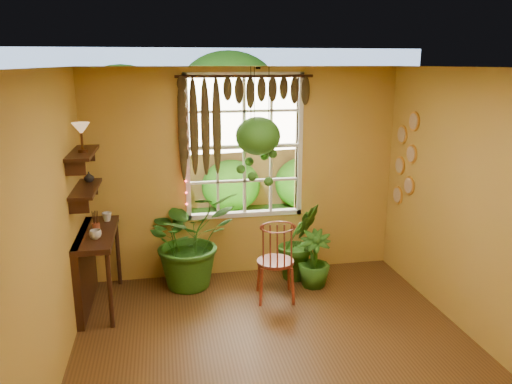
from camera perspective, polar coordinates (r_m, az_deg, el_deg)
floor at (r=4.92m, az=3.37°, el=-19.35°), size 4.50×4.50×0.00m
ceiling at (r=4.08m, az=3.94°, el=13.97°), size 4.50×4.50×0.00m
wall_back at (r=6.44m, az=-1.29°, el=2.09°), size 4.00×0.00×4.00m
wall_left at (r=4.30m, az=-23.30°, el=-5.54°), size 0.00×4.50×4.50m
wall_right at (r=5.16m, az=25.70°, el=-2.54°), size 0.00×4.50×4.50m
window at (r=6.40m, az=-1.36°, el=5.21°), size 1.52×0.10×1.86m
valance_vine at (r=6.20m, az=-1.99°, el=10.28°), size 1.70×0.12×1.10m
string_lights at (r=6.22m, az=-8.17°, el=5.27°), size 0.03×0.03×1.54m
wall_plates at (r=6.59m, az=16.67°, el=3.54°), size 0.04×0.32×1.10m
counter_ledge at (r=6.03m, az=-18.53°, el=-7.50°), size 0.40×1.20×0.90m
shelf_lower at (r=5.77m, az=-18.87°, el=0.35°), size 0.25×0.90×0.04m
shelf_upper at (r=5.69m, az=-19.20°, el=4.25°), size 0.25×0.90×0.04m
backyard at (r=10.99m, az=-4.03°, el=6.93°), size 14.00×10.00×12.00m
windsor_chair at (r=5.97m, az=2.26°, el=-9.15°), size 0.49×0.51×1.18m
potted_plant_left at (r=6.27m, az=-7.54°, el=-5.33°), size 1.40×1.33×1.24m
potted_plant_mid at (r=6.49m, az=4.94°, el=-5.63°), size 0.64×0.56×1.01m
potted_plant_right at (r=6.33m, az=6.65°, el=-7.62°), size 0.50×0.50×0.72m
hanging_basket at (r=6.15m, az=0.23°, el=6.05°), size 0.55×0.55×1.45m
cup_a at (r=5.65m, az=-17.88°, el=-4.64°), size 0.15×0.15×0.10m
cup_b at (r=6.23m, az=-16.66°, el=-2.73°), size 0.14×0.14×0.11m
brush_jar at (r=5.86m, az=-17.85°, el=-3.24°), size 0.08×0.08×0.30m
shelf_vase at (r=6.01m, az=-18.55°, el=1.66°), size 0.14×0.14×0.12m
tiffany_lamp at (r=5.59m, az=-19.36°, el=6.65°), size 0.19×0.19×0.32m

